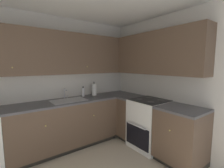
% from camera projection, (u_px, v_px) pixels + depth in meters
% --- Properties ---
extents(wall_back, '(4.12, 0.05, 2.48)m').
position_uv_depth(wall_back, '(35.00, 83.00, 2.90)').
color(wall_back, silver).
rests_on(wall_back, ground_plane).
extents(wall_right, '(0.05, 3.38, 2.48)m').
position_uv_depth(wall_right, '(181.00, 84.00, 2.78)').
color(wall_right, silver).
rests_on(wall_right, ground_plane).
extents(lower_cabinets_back, '(1.96, 0.62, 0.88)m').
position_uv_depth(lower_cabinets_back, '(66.00, 125.00, 3.00)').
color(lower_cabinets_back, brown).
rests_on(lower_cabinets_back, ground_plane).
extents(countertop_back, '(3.16, 0.60, 0.03)m').
position_uv_depth(countertop_back, '(65.00, 102.00, 2.94)').
color(countertop_back, '#4C4C51').
rests_on(countertop_back, lower_cabinets_back).
extents(lower_cabinets_right, '(0.62, 1.59, 0.88)m').
position_uv_depth(lower_cabinets_right, '(163.00, 130.00, 2.78)').
color(lower_cabinets_right, brown).
rests_on(lower_cabinets_right, ground_plane).
extents(countertop_right, '(0.60, 1.59, 0.03)m').
position_uv_depth(countertop_right, '(164.00, 105.00, 2.72)').
color(countertop_right, '#4C4C51').
rests_on(countertop_right, lower_cabinets_right).
extents(oven_range, '(0.68, 0.62, 1.06)m').
position_uv_depth(oven_range, '(149.00, 123.00, 3.04)').
color(oven_range, white).
rests_on(oven_range, ground_plane).
extents(upper_cabinets_back, '(2.84, 0.34, 0.77)m').
position_uv_depth(upper_cabinets_back, '(51.00, 53.00, 2.85)').
color(upper_cabinets_back, brown).
extents(upper_cabinets_right, '(0.32, 2.14, 0.77)m').
position_uv_depth(upper_cabinets_right, '(150.00, 54.00, 3.06)').
color(upper_cabinets_right, brown).
extents(sink, '(0.63, 0.40, 0.10)m').
position_uv_depth(sink, '(69.00, 103.00, 2.96)').
color(sink, '#B7B7BC').
rests_on(sink, countertop_back).
extents(faucet, '(0.07, 0.16, 0.19)m').
position_uv_depth(faucet, '(65.00, 93.00, 3.11)').
color(faucet, silver).
rests_on(faucet, countertop_back).
extents(soap_bottle, '(0.05, 0.05, 0.21)m').
position_uv_depth(soap_bottle, '(83.00, 92.00, 3.35)').
color(soap_bottle, silver).
rests_on(soap_bottle, countertop_back).
extents(paper_towel_roll, '(0.11, 0.11, 0.30)m').
position_uv_depth(paper_towel_roll, '(94.00, 90.00, 3.48)').
color(paper_towel_roll, white).
rests_on(paper_towel_roll, countertop_back).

